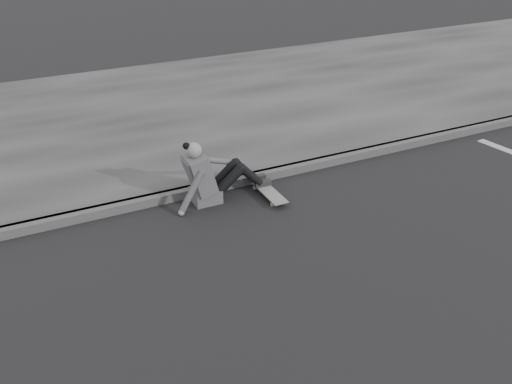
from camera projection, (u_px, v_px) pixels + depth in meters
ground at (443, 255)px, 6.46m from camera, size 80.00×80.00×0.00m
curb at (323, 162)px, 8.47m from camera, size 24.00×0.16×0.12m
sidewalk at (239, 101)px, 10.86m from camera, size 24.00×6.00×0.12m
skateboard at (268, 192)px, 7.64m from camera, size 0.20×0.78×0.09m
seated_woman at (210, 176)px, 7.41m from camera, size 1.38×0.46×0.88m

